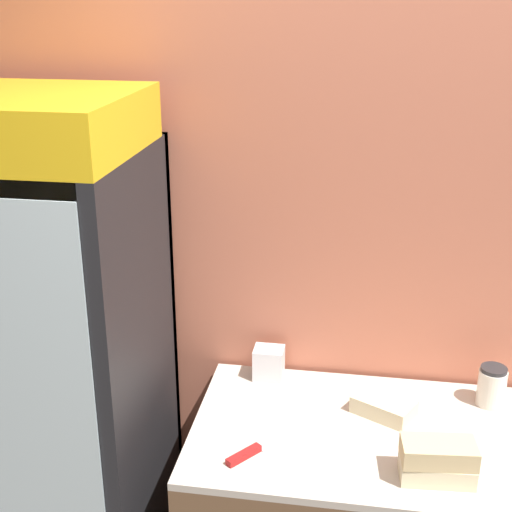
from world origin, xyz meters
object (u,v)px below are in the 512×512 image
(napkin_dispenser, at_px, (269,363))
(beverage_cooler, at_px, (52,345))
(sandwich_stack_bottom, at_px, (437,470))
(condiment_jar, at_px, (492,386))
(sandwich_flat_left, at_px, (384,406))
(chefs_knife, at_px, (256,449))
(sandwich_stack_middle, at_px, (439,452))

(napkin_dispenser, bearing_deg, beverage_cooler, -162.38)
(sandwich_stack_bottom, xyz_separation_m, napkin_dispenser, (-0.58, 0.50, 0.03))
(beverage_cooler, height_order, condiment_jar, beverage_cooler)
(sandwich_stack_bottom, bearing_deg, sandwich_flat_left, 115.67)
(sandwich_flat_left, distance_m, condiment_jar, 0.39)
(sandwich_stack_bottom, relative_size, chefs_knife, 0.82)
(napkin_dispenser, bearing_deg, condiment_jar, -3.96)
(beverage_cooler, xyz_separation_m, sandwich_stack_middle, (1.31, -0.26, -0.10))
(sandwich_stack_middle, xyz_separation_m, napkin_dispenser, (-0.58, 0.50, -0.03))
(sandwich_flat_left, xyz_separation_m, napkin_dispenser, (-0.42, 0.18, 0.03))
(sandwich_stack_bottom, relative_size, napkin_dispenser, 1.87)
(sandwich_stack_bottom, distance_m, chefs_knife, 0.55)
(beverage_cooler, bearing_deg, chefs_knife, -16.21)
(beverage_cooler, relative_size, napkin_dispenser, 16.14)
(beverage_cooler, bearing_deg, napkin_dispenser, 17.62)
(sandwich_stack_middle, height_order, napkin_dispenser, sandwich_stack_middle)
(beverage_cooler, xyz_separation_m, condiment_jar, (1.52, 0.18, -0.12))
(condiment_jar, bearing_deg, napkin_dispenser, 176.04)
(sandwich_stack_middle, bearing_deg, beverage_cooler, 168.59)
(sandwich_stack_middle, distance_m, napkin_dispenser, 0.76)
(sandwich_flat_left, xyz_separation_m, condiment_jar, (0.37, 0.12, 0.04))
(sandwich_flat_left, relative_size, chefs_knife, 0.85)
(beverage_cooler, distance_m, napkin_dispenser, 0.78)
(sandwich_flat_left, relative_size, napkin_dispenser, 1.96)
(sandwich_stack_middle, distance_m, condiment_jar, 0.49)
(chefs_knife, relative_size, condiment_jar, 1.90)
(beverage_cooler, height_order, sandwich_stack_middle, beverage_cooler)
(napkin_dispenser, bearing_deg, chefs_knife, -86.74)
(beverage_cooler, distance_m, sandwich_stack_bottom, 1.34)
(beverage_cooler, distance_m, sandwich_flat_left, 1.17)
(beverage_cooler, distance_m, condiment_jar, 1.54)
(napkin_dispenser, bearing_deg, sandwich_stack_bottom, -40.82)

